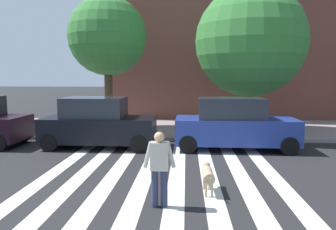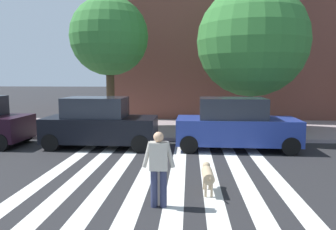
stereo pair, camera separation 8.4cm
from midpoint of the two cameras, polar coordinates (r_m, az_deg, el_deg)
The scene contains 9 objects.
ground_plane at distance 7.03m, azimuth 1.96°, elevation -16.47°, with size 160.00×160.00×0.00m, color #232326.
sidewalk_far at distance 16.77m, azimuth 3.13°, elevation -2.41°, with size 80.00×6.00×0.15m, color gray.
crosswalk_stripes at distance 7.07m, azimuth -2.53°, elevation -16.32°, with size 6.75×13.59×0.01m.
parked_car_behind_first at distance 12.85m, azimuth -11.96°, elevation -1.50°, with size 4.36×1.89×1.98m.
parked_car_third_in_line at distance 12.49m, azimuth 12.12°, elevation -1.73°, with size 4.59×1.98×1.98m.
street_tree_nearest at distance 16.29m, azimuth -10.31°, elevation 13.60°, with size 3.83×3.83×6.51m.
street_tree_middle at distance 15.70m, azimuth 15.01°, elevation 12.60°, with size 5.14×5.14×6.83m.
pedestrian_dog_walker at distance 6.84m, azimuth -1.33°, elevation -8.92°, with size 0.71×0.25×1.64m.
dog_on_leash at distance 7.86m, azimuth 7.41°, elevation -10.52°, with size 0.28×1.13×0.65m.
Camera 2 is at (0.25, 0.64, 2.79)m, focal length 34.07 mm.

